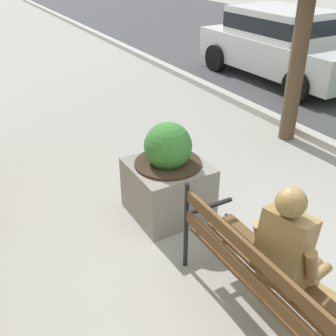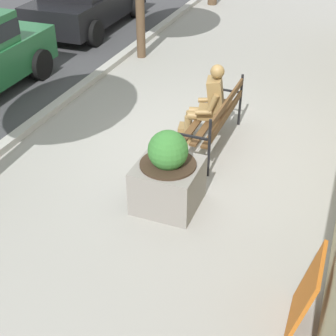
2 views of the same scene
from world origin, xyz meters
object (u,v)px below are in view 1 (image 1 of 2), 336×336
Objects in this scene: park_bench at (262,274)px; parked_car_white at (281,42)px; bronze_statue_seated at (293,259)px; concrete_planter at (168,178)px.

parked_car_white reaches higher than park_bench.
bronze_statue_seated is 7.23m from parked_car_white.
parked_car_white is (-3.48, 4.94, 0.37)m from concrete_planter.
concrete_planter is 0.28× the size of parked_car_white.
park_bench is 1.32× the size of bronze_statue_seated.
parked_car_white is at bearing 125.17° from concrete_planter.
bronze_statue_seated is 1.86m from concrete_planter.
concrete_planter is (-1.76, 0.15, -0.08)m from park_bench.
park_bench is 0.44× the size of parked_car_white.
concrete_planter is at bearing 175.12° from park_bench.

